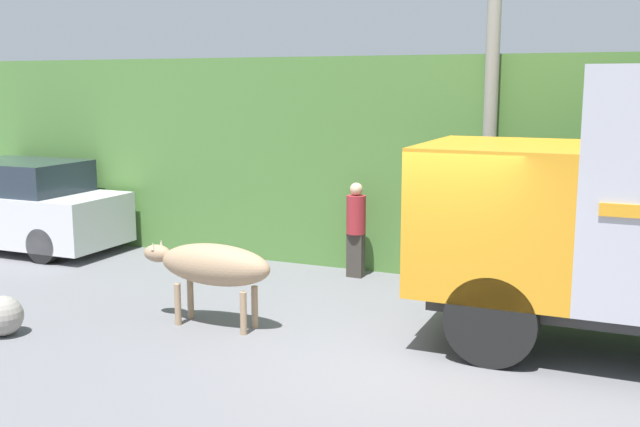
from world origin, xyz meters
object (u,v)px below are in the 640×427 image
Objects in this scene: parked_suv at (20,207)px; roadside_rock at (3,316)px; brown_cow at (212,265)px; pedestrian_on_hill at (356,226)px; utility_pole at (491,96)px.

roadside_rock is at bearing -50.96° from parked_suv.
brown_cow is at bearing -26.92° from parked_suv.
pedestrian_on_hill is at bearing 55.77° from roadside_rock.
roadside_rock is (-2.34, -1.44, -0.58)m from brown_cow.
brown_cow is at bearing 77.39° from pedestrian_on_hill.
pedestrian_on_hill is 3.08m from utility_pole.
parked_suv is (-6.08, 2.63, -0.00)m from brown_cow.
parked_suv is 8.06× the size of roadside_rock.
utility_pole is at bearing 2.23° from parked_suv.
utility_pole is (2.99, 3.54, 2.24)m from brown_cow.
utility_pole reaches higher than parked_suv.
parked_suv is 6.95m from pedestrian_on_hill.
parked_suv reaches higher than pedestrian_on_hill.
parked_suv is 9.38m from utility_pole.
utility_pole is 7.82m from roadside_rock.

